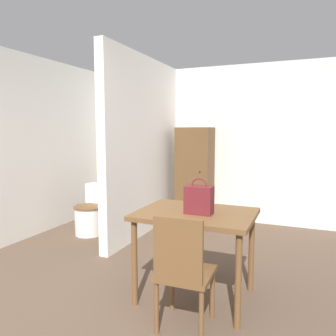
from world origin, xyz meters
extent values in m
cube|color=white|center=(0.00, 3.73, 1.25)|extent=(5.17, 0.12, 2.50)
cube|color=white|center=(-2.14, 1.83, 1.25)|extent=(0.12, 4.67, 2.50)
cube|color=white|center=(-0.73, 2.59, 1.25)|extent=(0.12, 2.16, 2.50)
cube|color=brown|center=(0.54, 1.05, 0.76)|extent=(0.99, 0.75, 0.04)
cylinder|color=brown|center=(0.11, 0.73, 0.37)|extent=(0.05, 0.05, 0.74)
cylinder|color=brown|center=(0.98, 0.73, 0.37)|extent=(0.05, 0.05, 0.74)
cylinder|color=brown|center=(0.11, 1.36, 0.37)|extent=(0.05, 0.05, 0.74)
cylinder|color=brown|center=(0.98, 1.36, 0.37)|extent=(0.05, 0.05, 0.74)
cube|color=brown|center=(0.61, 0.61, 0.41)|extent=(0.41, 0.41, 0.04)
cube|color=brown|center=(0.62, 0.43, 0.66)|extent=(0.36, 0.04, 0.45)
cylinder|color=brown|center=(0.44, 0.78, 0.20)|extent=(0.04, 0.04, 0.40)
cylinder|color=brown|center=(0.77, 0.79, 0.20)|extent=(0.04, 0.04, 0.40)
cylinder|color=brown|center=(0.45, 0.44, 0.20)|extent=(0.04, 0.04, 0.40)
cylinder|color=brown|center=(0.78, 0.45, 0.20)|extent=(0.04, 0.04, 0.40)
cylinder|color=white|center=(-1.41, 2.16, 0.19)|extent=(0.40, 0.40, 0.39)
cylinder|color=brown|center=(-1.41, 2.16, 0.40)|extent=(0.42, 0.42, 0.02)
cube|color=white|center=(-1.41, 2.42, 0.54)|extent=(0.37, 0.18, 0.30)
cube|color=maroon|center=(0.59, 1.00, 0.90)|extent=(0.23, 0.13, 0.24)
torus|color=maroon|center=(0.59, 1.00, 1.01)|extent=(0.14, 0.01, 0.14)
cube|color=brown|center=(-0.25, 3.44, 0.76)|extent=(0.55, 0.41, 1.52)
sphere|color=black|center=(-0.10, 3.22, 0.84)|extent=(0.02, 0.02, 0.02)
camera|label=1|loc=(1.40, -1.60, 1.48)|focal=35.00mm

